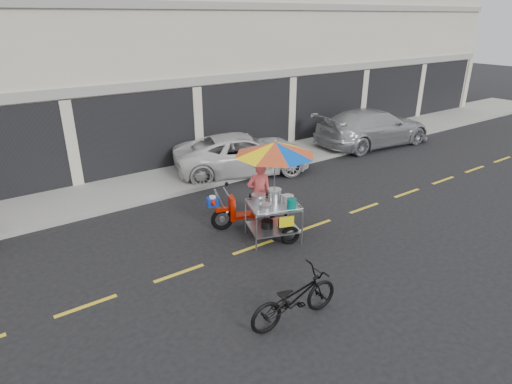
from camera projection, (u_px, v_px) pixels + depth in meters
ground at (314, 226)px, 11.58m from camera, size 90.00×90.00×0.00m
sidewalk at (213, 168)px, 15.71m from camera, size 45.00×3.00×0.15m
shophouse_block at (207, 40)px, 19.46m from camera, size 36.00×8.11×10.40m
centerline at (314, 226)px, 11.58m from camera, size 42.00×0.10×0.01m
white_pickup at (244, 154)px, 15.33m from camera, size 5.46×3.73×1.39m
silver_pickup at (373, 127)px, 18.50m from camera, size 5.62×2.67×1.58m
near_bicycle at (294, 298)px, 7.82m from camera, size 1.92×0.75×0.99m
food_vendor_rig at (268, 174)px, 10.62m from camera, size 2.54×2.58×2.58m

